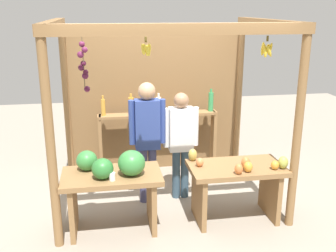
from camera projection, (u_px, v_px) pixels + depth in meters
name	position (u px, v px, depth m)	size (l,w,h in m)	color
ground_plane	(166.00, 195.00, 5.65)	(12.00, 12.00, 0.00)	gray
market_stall	(160.00, 91.00, 5.67)	(2.87, 2.16, 2.41)	olive
fruit_counter_left	(113.00, 180.00, 4.62)	(1.15, 0.64, 1.00)	olive
fruit_counter_right	(236.00, 180.00, 4.88)	(1.17, 0.65, 0.87)	olive
bottle_shelf_unit	(159.00, 127.00, 6.15)	(1.84, 0.22, 1.35)	olive
vendor_man	(147.00, 132.00, 5.19)	(0.48, 0.22, 1.65)	#43446D
vendor_woman	(181.00, 137.00, 5.34)	(0.48, 0.20, 1.49)	#354F62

